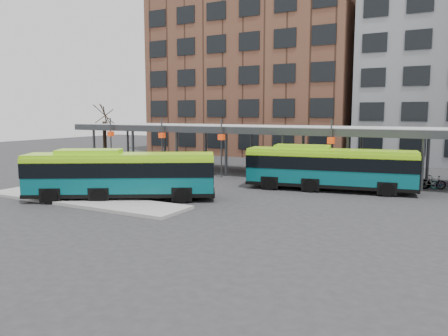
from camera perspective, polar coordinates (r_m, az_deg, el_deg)
ground at (r=26.26m, az=-4.91°, el=-4.38°), size 120.00×120.00×0.00m
boarding_island at (r=27.51m, az=-18.06°, el=-3.99°), size 14.00×3.00×0.18m
canopy at (r=37.17m, az=6.03°, el=5.08°), size 40.00×6.53×4.80m
tree at (r=46.54m, az=-15.30°, el=3.47°), size 1.64×1.64×5.60m
building_brick at (r=58.94m, az=4.36°, el=12.78°), size 26.00×14.00×22.00m
bus_front at (r=27.11m, az=-13.39°, el=-0.73°), size 10.84×7.80×3.09m
bus_rear at (r=30.46m, az=13.51°, el=0.10°), size 11.38×4.26×3.07m
pedestrian at (r=27.69m, az=-17.62°, el=-1.76°), size 0.56×0.74×1.83m
bike_rack at (r=33.57m, az=24.79°, el=-1.68°), size 4.02×1.15×1.02m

